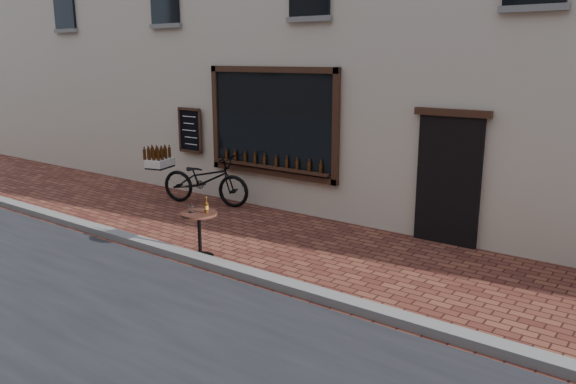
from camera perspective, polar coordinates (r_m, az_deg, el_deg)
The scene contains 4 objects.
ground at distance 8.32m, azimuth -6.04°, elevation -8.77°, with size 90.00×90.00×0.00m, color #4E2119.
kerb at distance 8.44m, azimuth -5.12°, elevation -7.99°, with size 90.00×0.25×0.12m, color slate.
cargo_bicycle at distance 12.38m, azimuth -8.57°, elevation 1.30°, with size 2.49×1.27×1.17m.
bistro_table at distance 9.05m, azimuth -8.99°, elevation -3.40°, with size 0.59×0.59×1.01m.
Camera 1 is at (5.26, -5.63, 3.14)m, focal length 35.00 mm.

